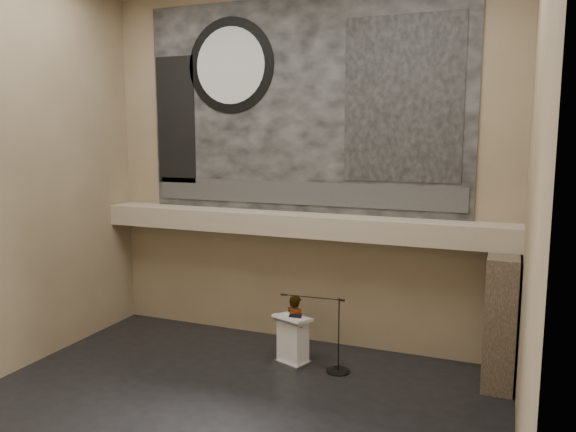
% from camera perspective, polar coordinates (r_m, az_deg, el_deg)
% --- Properties ---
extents(floor, '(10.00, 10.00, 0.00)m').
position_cam_1_polar(floor, '(11.01, -6.56, -19.09)').
color(floor, black).
rests_on(floor, ground).
extents(wall_back, '(10.00, 0.02, 8.50)m').
position_cam_1_polar(wall_back, '(13.44, 1.27, 4.90)').
color(wall_back, '#7E6C50').
rests_on(wall_back, floor).
extents(wall_front, '(10.00, 0.02, 8.50)m').
position_cam_1_polar(wall_front, '(6.61, -23.88, 0.50)').
color(wall_front, '#7E6C50').
rests_on(wall_front, floor).
extents(wall_left, '(0.02, 8.00, 8.50)m').
position_cam_1_polar(wall_left, '(12.97, -26.78, 3.87)').
color(wall_left, '#7E6C50').
rests_on(wall_left, floor).
extents(wall_right, '(0.02, 8.00, 8.50)m').
position_cam_1_polar(wall_right, '(8.61, 23.66, 2.19)').
color(wall_right, '#7E6C50').
rests_on(wall_right, floor).
extents(soffit, '(10.00, 0.80, 0.50)m').
position_cam_1_polar(soffit, '(13.22, 0.64, -0.84)').
color(soffit, tan).
rests_on(soffit, wall_back).
extents(sprinkler_left, '(0.04, 0.04, 0.06)m').
position_cam_1_polar(sprinkler_left, '(13.87, -5.61, -1.61)').
color(sprinkler_left, '#B2893D').
rests_on(sprinkler_left, soffit).
extents(sprinkler_right, '(0.04, 0.04, 0.06)m').
position_cam_1_polar(sprinkler_right, '(12.67, 8.61, -2.63)').
color(sprinkler_right, '#B2893D').
rests_on(sprinkler_right, soffit).
extents(banner, '(8.00, 0.05, 5.00)m').
position_cam_1_polar(banner, '(13.40, 1.25, 11.09)').
color(banner, black).
rests_on(banner, wall_back).
extents(banner_text_strip, '(7.76, 0.02, 0.55)m').
position_cam_1_polar(banner_text_strip, '(13.43, 1.16, 2.32)').
color(banner_text_strip, '#313131').
rests_on(banner_text_strip, banner).
extents(banner_clock_rim, '(2.30, 0.02, 2.30)m').
position_cam_1_polar(banner_clock_rim, '(14.18, -5.86, 14.96)').
color(banner_clock_rim, black).
rests_on(banner_clock_rim, banner).
extents(banner_clock_face, '(1.84, 0.02, 1.84)m').
position_cam_1_polar(banner_clock_face, '(14.16, -5.90, 14.96)').
color(banner_clock_face, silver).
rests_on(banner_clock_face, banner).
extents(banner_building_print, '(2.60, 0.02, 3.60)m').
position_cam_1_polar(banner_building_print, '(12.73, 11.56, 11.52)').
color(banner_building_print, black).
rests_on(banner_building_print, banner).
extents(banner_brick_print, '(1.10, 0.02, 3.20)m').
position_cam_1_polar(banner_brick_print, '(14.90, -11.32, 9.51)').
color(banner_brick_print, black).
rests_on(banner_brick_print, banner).
extents(stone_pier, '(0.60, 1.40, 2.70)m').
position_cam_1_polar(stone_pier, '(12.29, 20.78, -9.79)').
color(stone_pier, '#403327').
rests_on(stone_pier, floor).
extents(lectern, '(0.90, 0.77, 1.14)m').
position_cam_1_polar(lectern, '(12.68, 0.50, -12.48)').
color(lectern, silver).
rests_on(lectern, floor).
extents(binder, '(0.33, 0.29, 0.04)m').
position_cam_1_polar(binder, '(12.46, 0.75, -10.11)').
color(binder, black).
rests_on(binder, lectern).
extents(papers, '(0.24, 0.31, 0.00)m').
position_cam_1_polar(papers, '(12.50, -0.17, -10.11)').
color(papers, white).
rests_on(papers, lectern).
extents(speaker_person, '(0.62, 0.51, 1.47)m').
position_cam_1_polar(speaker_person, '(12.94, 0.77, -11.17)').
color(speaker_person, silver).
rests_on(speaker_person, floor).
extents(mic_stand, '(1.56, 0.52, 1.63)m').
position_cam_1_polar(mic_stand, '(12.47, 4.91, -14.35)').
color(mic_stand, black).
rests_on(mic_stand, floor).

